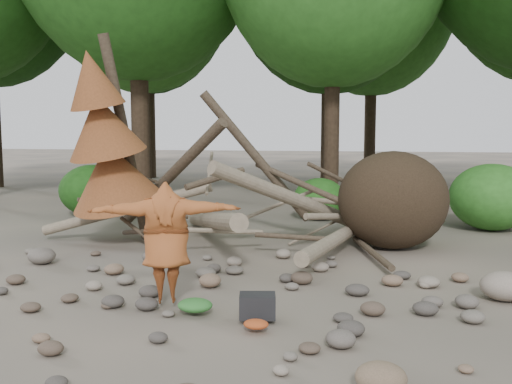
# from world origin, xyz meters

# --- Properties ---
(ground) EXTENTS (120.00, 120.00, 0.00)m
(ground) POSITION_xyz_m (0.00, 0.00, 0.00)
(ground) COLOR #514C44
(ground) RESTS_ON ground
(deadfall_pile) EXTENTS (8.55, 5.24, 3.30)m
(deadfall_pile) POSITION_xyz_m (2.02, 4.24, 0.95)
(deadfall_pile) COLOR #332619
(deadfall_pile) RESTS_ON ground
(dead_conifer) EXTENTS (2.06, 2.16, 4.35)m
(dead_conifer) POSITION_xyz_m (-3.12, 3.37, 2.11)
(dead_conifer) COLOR #4C3F30
(dead_conifer) RESTS_ON ground
(bush_left) EXTENTS (1.80, 1.80, 1.44)m
(bush_left) POSITION_xyz_m (-5.50, 7.20, 0.72)
(bush_left) COLOR #1E5215
(bush_left) RESTS_ON ground
(bush_mid) EXTENTS (1.40, 1.40, 1.12)m
(bush_mid) POSITION_xyz_m (0.80, 7.80, 0.56)
(bush_mid) COLOR #28681E
(bush_mid) RESTS_ON ground
(bush_right) EXTENTS (2.00, 2.00, 1.60)m
(bush_right) POSITION_xyz_m (5.00, 7.00, 0.80)
(bush_right) COLOR #337B26
(bush_right) RESTS_ON ground
(frisbee_thrower) EXTENTS (3.54, 1.28, 2.15)m
(frisbee_thrower) POSITION_xyz_m (-0.50, -0.28, 0.90)
(frisbee_thrower) COLOR #9C4D23
(frisbee_thrower) RESTS_ON ground
(backpack) EXTENTS (0.50, 0.38, 0.30)m
(backpack) POSITION_xyz_m (0.83, -0.63, 0.15)
(backpack) COLOR black
(backpack) RESTS_ON ground
(cloth_green) EXTENTS (0.46, 0.38, 0.17)m
(cloth_green) POSITION_xyz_m (-0.01, -0.55, 0.09)
(cloth_green) COLOR #2E6F2C
(cloth_green) RESTS_ON ground
(cloth_orange) EXTENTS (0.30, 0.25, 0.11)m
(cloth_orange) POSITION_xyz_m (0.89, -1.01, 0.05)
(cloth_orange) COLOR #A3421C
(cloth_orange) RESTS_ON ground
(boulder_front_right) EXTENTS (0.47, 0.43, 0.28)m
(boulder_front_right) POSITION_xyz_m (2.31, -2.30, 0.14)
(boulder_front_right) COLOR #79634C
(boulder_front_right) RESTS_ON ground
(boulder_mid_right) EXTENTS (0.68, 0.61, 0.41)m
(boulder_mid_right) POSITION_xyz_m (4.05, 0.97, 0.20)
(boulder_mid_right) COLOR gray
(boulder_mid_right) RESTS_ON ground
(boulder_mid_left) EXTENTS (0.50, 0.45, 0.30)m
(boulder_mid_left) POSITION_xyz_m (-3.59, 1.64, 0.15)
(boulder_mid_left) COLOR #675F57
(boulder_mid_left) RESTS_ON ground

